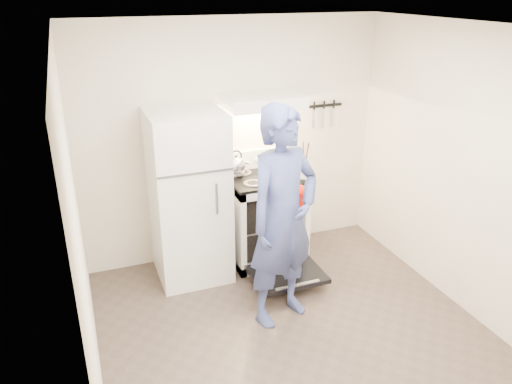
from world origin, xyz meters
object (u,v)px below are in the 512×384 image
tea_kettle (236,164)px  stove_body (265,219)px  refrigerator (189,197)px  dutch_oven (295,196)px  person (283,218)px

tea_kettle → stove_body: bearing=-16.0°
stove_body → refrigerator: bearing=-178.2°
tea_kettle → dutch_oven: size_ratio=0.89×
tea_kettle → dutch_oven: 0.87m
refrigerator → person: (0.57, -0.98, 0.11)m
refrigerator → dutch_oven: (0.80, -0.72, 0.17)m
stove_body → dutch_oven: bearing=-90.8°
person → dutch_oven: 0.35m
refrigerator → tea_kettle: (0.53, 0.11, 0.24)m
stove_body → person: 1.15m
refrigerator → stove_body: 0.90m
person → refrigerator: bearing=101.4°
refrigerator → stove_body: (0.81, 0.02, -0.39)m
person → dutch_oven: person is taller
refrigerator → person: size_ratio=0.88×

